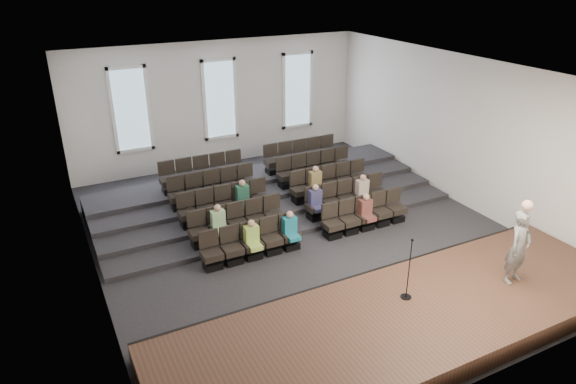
% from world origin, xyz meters
% --- Properties ---
extents(ground, '(14.00, 14.00, 0.00)m').
position_xyz_m(ground, '(0.00, 0.00, 0.00)').
color(ground, '#232326').
rests_on(ground, ground).
extents(ceiling, '(12.00, 14.00, 0.02)m').
position_xyz_m(ceiling, '(0.00, 0.00, 5.01)').
color(ceiling, white).
rests_on(ceiling, ground).
extents(wall_back, '(12.00, 0.04, 5.00)m').
position_xyz_m(wall_back, '(0.00, 7.02, 2.50)').
color(wall_back, silver).
rests_on(wall_back, ground).
extents(wall_front, '(12.00, 0.04, 5.00)m').
position_xyz_m(wall_front, '(0.00, -7.02, 2.50)').
color(wall_front, silver).
rests_on(wall_front, ground).
extents(wall_left, '(0.04, 14.00, 5.00)m').
position_xyz_m(wall_left, '(-6.02, 0.00, 2.50)').
color(wall_left, silver).
rests_on(wall_left, ground).
extents(wall_right, '(0.04, 14.00, 5.00)m').
position_xyz_m(wall_right, '(6.02, 0.00, 2.50)').
color(wall_right, silver).
rests_on(wall_right, ground).
extents(stage, '(11.80, 3.60, 0.50)m').
position_xyz_m(stage, '(0.00, -5.10, 0.25)').
color(stage, '#442C1D').
rests_on(stage, ground).
extents(stage_lip, '(11.80, 0.06, 0.52)m').
position_xyz_m(stage_lip, '(0.00, -3.33, 0.25)').
color(stage_lip, black).
rests_on(stage_lip, ground).
extents(risers, '(11.80, 4.80, 0.60)m').
position_xyz_m(risers, '(0.00, 3.17, 0.20)').
color(risers, '#232326').
rests_on(risers, ground).
extents(seating_rows, '(6.80, 4.70, 1.67)m').
position_xyz_m(seating_rows, '(-0.00, 1.54, 0.68)').
color(seating_rows, black).
rests_on(seating_rows, ground).
extents(windows, '(8.44, 0.10, 3.24)m').
position_xyz_m(windows, '(0.00, 6.95, 2.70)').
color(windows, white).
rests_on(windows, wall_back).
extents(audience, '(5.45, 2.64, 1.10)m').
position_xyz_m(audience, '(0.00, 0.32, 0.81)').
color(audience, '#A3CB51').
rests_on(audience, seating_rows).
extents(speaker, '(0.75, 0.56, 1.89)m').
position_xyz_m(speaker, '(3.05, -5.26, 1.44)').
color(speaker, slate).
rests_on(speaker, stage).
extents(mic_stand, '(0.26, 0.26, 1.58)m').
position_xyz_m(mic_stand, '(0.26, -4.63, 0.97)').
color(mic_stand, black).
rests_on(mic_stand, stage).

